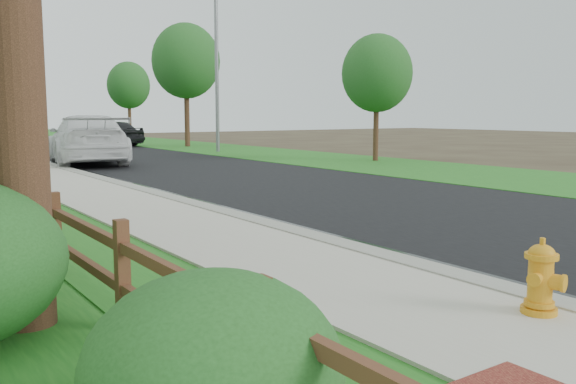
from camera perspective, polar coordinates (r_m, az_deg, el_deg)
road at (r=39.00m, az=-19.75°, el=3.90°), size 8.00×90.00×0.02m
wet_gutter at (r=38.18m, az=-25.34°, el=3.58°), size 0.50×90.00×0.00m
verge_far at (r=41.32m, az=-10.46°, el=4.40°), size 6.00×90.00×0.04m
ranch_fence at (r=9.32m, az=-22.68°, el=-2.18°), size 0.12×16.92×1.10m
fire_hydrant at (r=6.56m, az=22.60°, el=-7.52°), size 0.50×0.41×0.76m
white_suv at (r=26.34m, az=-18.27°, el=4.69°), size 3.94×7.21×1.98m
dark_car_mid at (r=40.28m, az=-16.44°, el=5.33°), size 3.71×5.27×1.67m
streetlight at (r=33.02m, az=-6.98°, el=13.39°), size 2.27×0.49×9.83m
shrub_a at (r=3.74m, az=-7.00°, el=-16.15°), size 1.91×1.91×1.16m
tree_near_right at (r=26.73m, az=8.32°, el=10.92°), size 3.02×3.02×5.44m
tree_mid_right at (r=38.58m, az=-9.54°, el=11.98°), size 4.16×4.16×7.55m
tree_far_right at (r=49.24m, az=-14.69°, el=9.63°), size 3.27×3.27×6.04m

